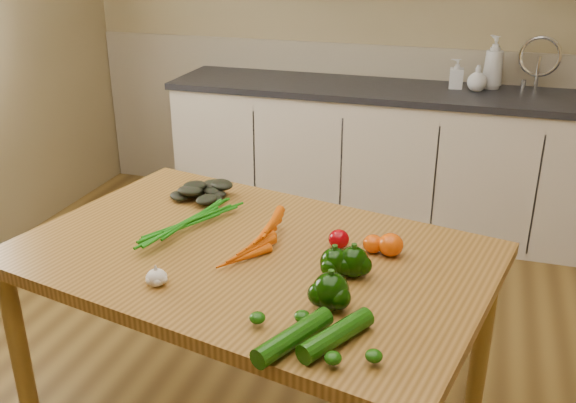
# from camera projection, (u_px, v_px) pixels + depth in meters

# --- Properties ---
(room) EXTENTS (4.04, 5.04, 2.64)m
(room) POSITION_uv_depth(u_px,v_px,m) (253.00, 113.00, 2.04)
(room) COLOR brown
(room) RESTS_ON ground
(counter_run) EXTENTS (2.84, 0.64, 1.14)m
(counter_run) POSITION_uv_depth(u_px,v_px,m) (397.00, 157.00, 4.06)
(counter_run) COLOR beige
(counter_run) RESTS_ON ground
(table) EXTENTS (1.69, 1.27, 0.81)m
(table) POSITION_uv_depth(u_px,v_px,m) (251.00, 275.00, 2.14)
(table) COLOR olive
(table) RESTS_ON ground
(soap_bottle_a) EXTENTS (0.17, 0.17, 0.31)m
(soap_bottle_a) POSITION_uv_depth(u_px,v_px,m) (494.00, 62.00, 3.82)
(soap_bottle_a) COLOR silver
(soap_bottle_a) RESTS_ON counter_run
(soap_bottle_b) EXTENTS (0.09, 0.08, 0.18)m
(soap_bottle_b) POSITION_uv_depth(u_px,v_px,m) (457.00, 74.00, 3.85)
(soap_bottle_b) COLOR silver
(soap_bottle_b) RESTS_ON counter_run
(soap_bottle_c) EXTENTS (0.15, 0.15, 0.15)m
(soap_bottle_c) POSITION_uv_depth(u_px,v_px,m) (478.00, 78.00, 3.80)
(soap_bottle_c) COLOR silver
(soap_bottle_c) RESTS_ON counter_run
(carrot_bunch) EXTENTS (0.32, 0.27, 0.08)m
(carrot_bunch) POSITION_uv_depth(u_px,v_px,m) (237.00, 231.00, 2.15)
(carrot_bunch) COLOR #E65A05
(carrot_bunch) RESTS_ON table
(leafy_greens) EXTENTS (0.22, 0.20, 0.11)m
(leafy_greens) POSITION_uv_depth(u_px,v_px,m) (202.00, 185.00, 2.50)
(leafy_greens) COLOR black
(leafy_greens) RESTS_ON table
(garlic_bulb) EXTENTS (0.06, 0.06, 0.05)m
(garlic_bulb) POSITION_uv_depth(u_px,v_px,m) (156.00, 277.00, 1.89)
(garlic_bulb) COLOR white
(garlic_bulb) RESTS_ON table
(pepper_a) EXTENTS (0.09, 0.09, 0.09)m
(pepper_a) POSITION_uv_depth(u_px,v_px,m) (334.00, 262.00, 1.94)
(pepper_a) COLOR black
(pepper_a) RESTS_ON table
(pepper_b) EXTENTS (0.09, 0.09, 0.09)m
(pepper_b) POSITION_uv_depth(u_px,v_px,m) (354.00, 262.00, 1.93)
(pepper_b) COLOR black
(pepper_b) RESTS_ON table
(pepper_c) EXTENTS (0.11, 0.11, 0.11)m
(pepper_c) POSITION_uv_depth(u_px,v_px,m) (331.00, 291.00, 1.77)
(pepper_c) COLOR black
(pepper_c) RESTS_ON table
(tomato_a) EXTENTS (0.07, 0.07, 0.06)m
(tomato_a) POSITION_uv_depth(u_px,v_px,m) (339.00, 239.00, 2.11)
(tomato_a) COLOR #930208
(tomato_a) RESTS_ON table
(tomato_b) EXTENTS (0.07, 0.07, 0.06)m
(tomato_b) POSITION_uv_depth(u_px,v_px,m) (373.00, 244.00, 2.08)
(tomato_b) COLOR #E04A05
(tomato_b) RESTS_ON table
(tomato_c) EXTENTS (0.08, 0.08, 0.08)m
(tomato_c) POSITION_uv_depth(u_px,v_px,m) (391.00, 245.00, 2.06)
(tomato_c) COLOR #E04A05
(tomato_c) RESTS_ON table
(zucchini_a) EXTENTS (0.16, 0.24, 0.05)m
(zucchini_a) POSITION_uv_depth(u_px,v_px,m) (336.00, 335.00, 1.62)
(zucchini_a) COLOR #104006
(zucchini_a) RESTS_ON table
(zucchini_b) EXTENTS (0.16, 0.25, 0.05)m
(zucchini_b) POSITION_uv_depth(u_px,v_px,m) (293.00, 337.00, 1.61)
(zucchini_b) COLOR #104006
(zucchini_b) RESTS_ON table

